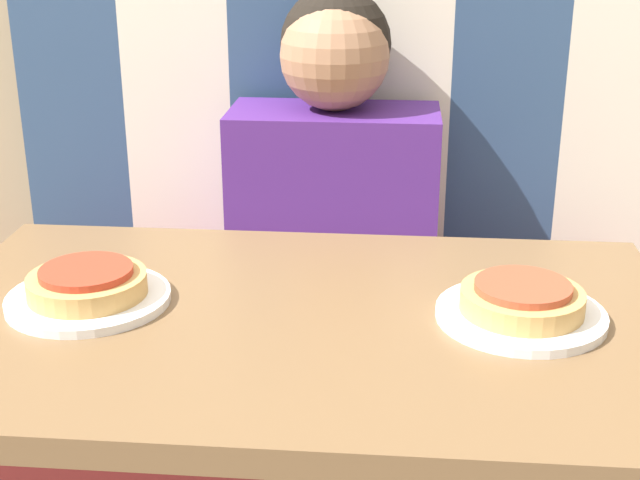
% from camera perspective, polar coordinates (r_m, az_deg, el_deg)
% --- Properties ---
extents(booth_seat, '(1.31, 0.45, 0.45)m').
position_cam_1_polar(booth_seat, '(1.89, 0.81, -10.10)').
color(booth_seat, '#5B1919').
rests_on(booth_seat, ground_plane).
extents(booth_backrest, '(1.31, 0.10, 0.68)m').
position_cam_1_polar(booth_backrest, '(1.84, 1.32, 8.04)').
color(booth_backrest, navy).
rests_on(booth_backrest, booth_seat).
extents(dining_table, '(0.97, 0.60, 0.70)m').
position_cam_1_polar(dining_table, '(1.18, -1.29, -9.35)').
color(dining_table, brown).
rests_on(dining_table, ground_plane).
extents(person, '(0.39, 0.23, 0.61)m').
position_cam_1_polar(person, '(1.68, 0.91, 5.47)').
color(person, '#4C237A').
rests_on(person, booth_seat).
extents(plate_left, '(0.21, 0.21, 0.01)m').
position_cam_1_polar(plate_left, '(1.20, -14.59, -3.65)').
color(plate_left, white).
rests_on(plate_left, dining_table).
extents(plate_right, '(0.21, 0.21, 0.01)m').
position_cam_1_polar(plate_right, '(1.15, 12.71, -4.70)').
color(plate_right, white).
rests_on(plate_right, dining_table).
extents(pizza_left, '(0.15, 0.15, 0.04)m').
position_cam_1_polar(pizza_left, '(1.19, -14.69, -2.64)').
color(pizza_left, tan).
rests_on(pizza_left, plate_left).
extents(pizza_right, '(0.15, 0.15, 0.04)m').
position_cam_1_polar(pizza_right, '(1.14, 12.80, -3.65)').
color(pizza_right, tan).
rests_on(pizza_right, plate_right).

